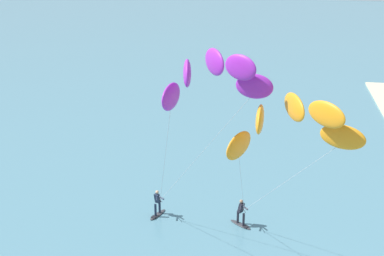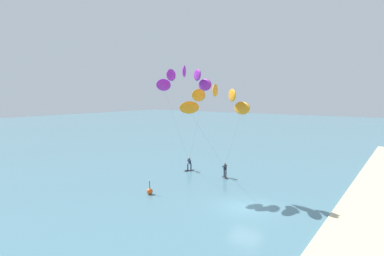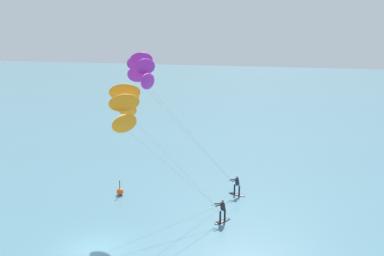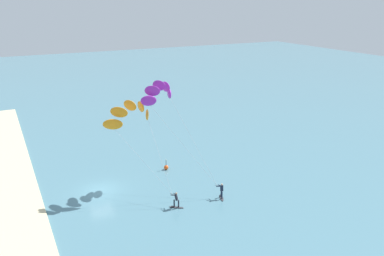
% 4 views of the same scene
% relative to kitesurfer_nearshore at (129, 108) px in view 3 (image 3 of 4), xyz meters
% --- Properties ---
extents(ground_plane, '(240.00, 240.00, 0.00)m').
position_rel_kitesurfer_nearshore_xyz_m(ground_plane, '(-1.16, -3.56, -8.37)').
color(ground_plane, slate).
extents(kitesurfer_nearshore, '(8.49, 6.19, 9.98)m').
position_rel_kitesurfer_nearshore_xyz_m(kitesurfer_nearshore, '(0.00, 0.00, 0.00)').
color(kitesurfer_nearshore, '#333338').
rests_on(kitesurfer_nearshore, ground).
extents(kitesurfer_mid_water, '(9.10, 7.00, 11.75)m').
position_rel_kitesurfer_nearshore_xyz_m(kitesurfer_mid_water, '(0.01, 3.40, 1.76)').
color(kitesurfer_mid_water, '#333338').
rests_on(kitesurfer_mid_water, ground).
extents(marker_buoy, '(0.56, 0.56, 1.38)m').
position_rel_kitesurfer_nearshore_xyz_m(marker_buoy, '(-3.13, 5.04, -8.07)').
color(marker_buoy, '#EA5119').
rests_on(marker_buoy, ground).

